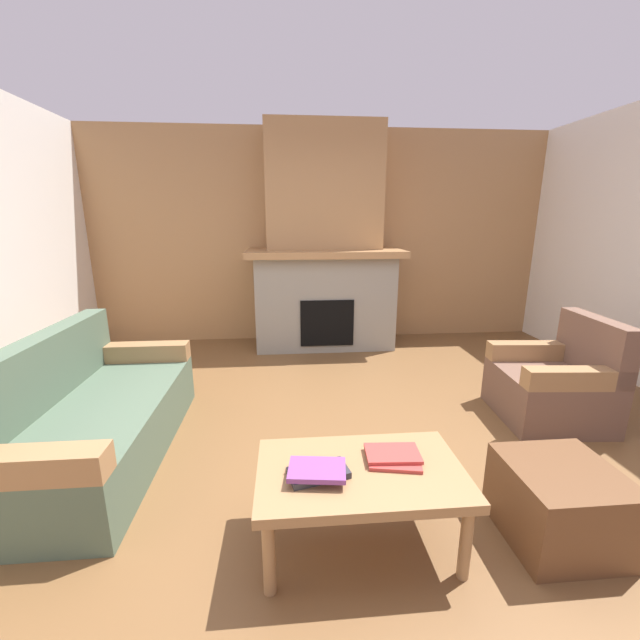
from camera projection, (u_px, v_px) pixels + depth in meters
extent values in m
plane|color=brown|center=(361.00, 461.00, 2.69)|extent=(9.00, 9.00, 0.00)
cube|color=#A87A4C|center=(321.00, 238.00, 5.25)|extent=(6.00, 0.12, 2.70)
cube|color=gray|center=(324.00, 301.00, 5.04)|extent=(1.70, 0.70, 1.15)
cube|color=black|center=(327.00, 323.00, 4.77)|extent=(0.64, 0.08, 0.56)
cube|color=#A87A4C|center=(325.00, 253.00, 4.84)|extent=(1.90, 0.82, 0.08)
cube|color=#A87A4C|center=(324.00, 187.00, 4.79)|extent=(1.40, 0.50, 1.47)
cube|color=#4C604C|center=(101.00, 429.00, 2.71)|extent=(0.84, 1.80, 0.40)
cube|color=#4C604C|center=(38.00, 373.00, 2.58)|extent=(0.16, 1.80, 0.45)
cube|color=#997047|center=(15.00, 467.00, 1.85)|extent=(0.84, 0.16, 0.15)
cube|color=#997047|center=(139.00, 352.00, 3.44)|extent=(0.84, 0.16, 0.15)
cube|color=brown|center=(548.00, 395.00, 3.24)|extent=(0.82, 0.82, 0.40)
cube|color=brown|center=(594.00, 345.00, 3.14)|extent=(0.20, 0.77, 0.45)
cube|color=#997047|center=(532.00, 351.00, 3.47)|extent=(0.77, 0.20, 0.15)
cube|color=#997047|center=(577.00, 379.00, 2.87)|extent=(0.77, 0.20, 0.15)
cube|color=#997047|center=(361.00, 473.00, 1.92)|extent=(1.00, 0.60, 0.05)
cylinder|color=#997047|center=(269.00, 556.00, 1.71)|extent=(0.06, 0.06, 0.38)
cylinder|color=#997047|center=(466.00, 542.00, 1.78)|extent=(0.06, 0.06, 0.38)
cylinder|color=#997047|center=(272.00, 484.00, 2.17)|extent=(0.06, 0.06, 0.38)
cylinder|color=#997047|center=(428.00, 475.00, 2.24)|extent=(0.06, 0.06, 0.38)
cube|color=brown|center=(558.00, 503.00, 2.01)|extent=(0.52, 0.52, 0.40)
cube|color=#2D2D33|center=(319.00, 473.00, 1.86)|extent=(0.30, 0.20, 0.03)
cube|color=#7A3D84|center=(317.00, 470.00, 1.83)|extent=(0.28, 0.21, 0.02)
cube|color=#B23833|center=(394.00, 459.00, 1.97)|extent=(0.29, 0.24, 0.02)
cube|color=#B23833|center=(393.00, 453.00, 1.99)|extent=(0.28, 0.19, 0.02)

